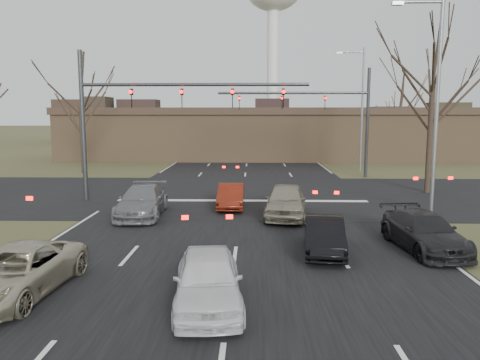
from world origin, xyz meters
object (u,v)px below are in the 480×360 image
object	(u,v)px
building	(266,133)
mast_arm_near	(143,106)
mast_arm_far	(329,109)
streetlight_right_near	(434,94)
car_silver_ahead	(286,201)
car_silver_suv	(16,272)
car_black_hatch	(324,235)
car_white_sedan	(208,279)
streetlight_right_far	(360,103)
car_red_ahead	(231,196)
car_grey_ahead	(142,201)
car_charcoal_sedan	(424,232)

from	to	relation	value
building	mast_arm_near	bearing A→B (deg)	-106.13
mast_arm_far	streetlight_right_near	distance (m)	13.28
mast_arm_near	mast_arm_far	world-z (taller)	same
mast_arm_near	car_silver_ahead	xyz separation A→B (m)	(7.32, -3.94, -4.31)
streetlight_right_near	car_silver_suv	size ratio (longest dim) A/B	2.19
car_black_hatch	car_silver_ahead	bearing A→B (deg)	105.08
streetlight_right_near	car_white_sedan	world-z (taller)	streetlight_right_near
car_black_hatch	mast_arm_far	bearing A→B (deg)	86.37
streetlight_right_far	car_red_ahead	size ratio (longest dim) A/B	2.76
mast_arm_far	building	bearing A→B (deg)	105.58
streetlight_right_near	car_silver_suv	world-z (taller)	streetlight_right_near
mast_arm_far	car_silver_suv	world-z (taller)	mast_arm_far
car_black_hatch	car_grey_ahead	bearing A→B (deg)	148.99
car_black_hatch	car_charcoal_sedan	world-z (taller)	car_charcoal_sedan
mast_arm_near	car_white_sedan	size ratio (longest dim) A/B	3.02
car_grey_ahead	car_black_hatch	bearing A→B (deg)	-39.55
car_grey_ahead	car_red_ahead	bearing A→B (deg)	23.65
car_silver_suv	car_red_ahead	bearing A→B (deg)	71.49
car_silver_suv	car_white_sedan	world-z (taller)	car_white_sedan
mast_arm_near	car_red_ahead	distance (m)	6.77
mast_arm_near	car_silver_ahead	bearing A→B (deg)	-28.30
mast_arm_far	car_red_ahead	world-z (taller)	mast_arm_far
streetlight_right_far	car_silver_ahead	world-z (taller)	streetlight_right_far
streetlight_right_near	car_red_ahead	distance (m)	10.63
mast_arm_far	streetlight_right_near	size ratio (longest dim) A/B	1.11
car_grey_ahead	car_red_ahead	size ratio (longest dim) A/B	1.32
building	streetlight_right_far	size ratio (longest dim) A/B	4.24
car_silver_suv	car_charcoal_sedan	xyz separation A→B (m)	(12.03, 4.43, 0.01)
mast_arm_far	car_black_hatch	distance (m)	20.19
building	streetlight_right_near	size ratio (longest dim) A/B	4.24
car_charcoal_sedan	streetlight_right_near	bearing A→B (deg)	62.68
streetlight_right_far	car_white_sedan	xyz separation A→B (m)	(-9.82, -27.98, -4.90)
car_black_hatch	car_grey_ahead	distance (m)	9.36
car_silver_ahead	car_white_sedan	bearing A→B (deg)	-98.05
car_grey_ahead	mast_arm_near	bearing A→B (deg)	97.76
streetlight_right_far	car_silver_ahead	bearing A→B (deg)	-111.96
mast_arm_near	car_charcoal_sedan	distance (m)	15.43
mast_arm_near	mast_arm_far	size ratio (longest dim) A/B	1.09
streetlight_right_far	car_charcoal_sedan	bearing A→B (deg)	-96.99
mast_arm_far	streetlight_right_near	xyz separation A→B (m)	(2.64, -13.00, 0.57)
car_white_sedan	car_black_hatch	size ratio (longest dim) A/B	1.09
mast_arm_far	streetlight_right_far	distance (m)	5.12
car_silver_suv	car_silver_ahead	distance (m)	12.17
streetlight_right_near	streetlight_right_far	world-z (taller)	same
building	car_black_hatch	bearing A→B (deg)	-88.34
streetlight_right_far	car_silver_suv	distance (m)	31.58
streetlight_right_near	car_silver_suv	bearing A→B (deg)	-143.98
car_red_ahead	car_silver_suv	bearing A→B (deg)	-113.48
mast_arm_near	mast_arm_far	distance (m)	15.17
car_grey_ahead	car_silver_ahead	bearing A→B (deg)	-3.68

